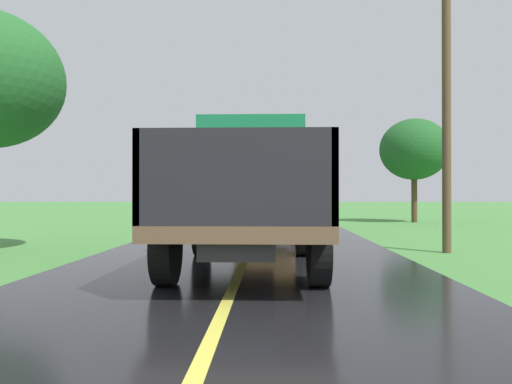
{
  "coord_description": "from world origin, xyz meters",
  "views": [
    {
      "loc": [
        0.52,
        3.52,
        1.33
      ],
      "look_at": [
        0.15,
        14.86,
        1.4
      ],
      "focal_mm": 34.16,
      "sensor_mm": 36.0,
      "label": 1
    }
  ],
  "objects": [
    {
      "name": "utility_pole_roadside",
      "position": [
        4.55,
        14.84,
        4.04
      ],
      "size": [
        2.48,
        0.2,
        7.37
      ],
      "color": "brown",
      "rests_on": "ground"
    },
    {
      "name": "roadside_tree_near_left",
      "position": [
        7.49,
        27.56,
        3.56
      ],
      "size": [
        3.33,
        3.33,
        5.07
      ],
      "color": "#4C3823",
      "rests_on": "ground"
    },
    {
      "name": "banana_truck_near",
      "position": [
        0.13,
        12.62,
        1.47
      ],
      "size": [
        2.38,
        5.82,
        2.8
      ],
      "color": "#2D2D30",
      "rests_on": "road_surface"
    },
    {
      "name": "banana_truck_far",
      "position": [
        0.45,
        23.11,
        1.46
      ],
      "size": [
        2.38,
        5.81,
        2.8
      ],
      "color": "#2D2D30",
      "rests_on": "road_surface"
    }
  ]
}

